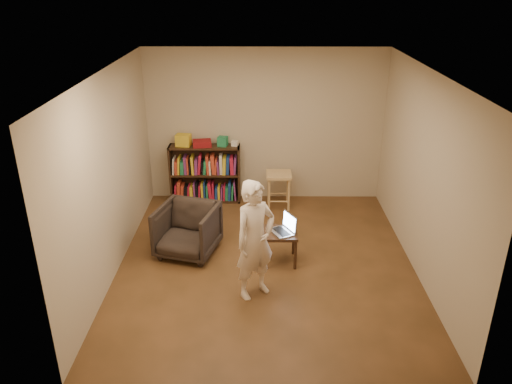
{
  "coord_description": "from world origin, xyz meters",
  "views": [
    {
      "loc": [
        -0.1,
        -5.91,
        3.66
      ],
      "look_at": [
        -0.14,
        0.35,
        0.91
      ],
      "focal_mm": 35.0,
      "sensor_mm": 36.0,
      "label": 1
    }
  ],
  "objects_px": {
    "stool": "(279,180)",
    "laptop": "(285,228)",
    "side_table": "(280,237)",
    "person": "(255,240)",
    "bookshelf": "(205,177)",
    "armchair": "(187,230)"
  },
  "relations": [
    {
      "from": "bookshelf",
      "to": "laptop",
      "type": "height_order",
      "value": "bookshelf"
    },
    {
      "from": "armchair",
      "to": "side_table",
      "type": "height_order",
      "value": "armchair"
    },
    {
      "from": "laptop",
      "to": "person",
      "type": "distance_m",
      "value": 0.88
    },
    {
      "from": "bookshelf",
      "to": "laptop",
      "type": "relative_size",
      "value": 2.87
    },
    {
      "from": "bookshelf",
      "to": "stool",
      "type": "xyz_separation_m",
      "value": [
        1.26,
        -0.27,
        0.05
      ]
    },
    {
      "from": "bookshelf",
      "to": "person",
      "type": "height_order",
      "value": "person"
    },
    {
      "from": "stool",
      "to": "laptop",
      "type": "bearing_deg",
      "value": -89.48
    },
    {
      "from": "bookshelf",
      "to": "person",
      "type": "relative_size",
      "value": 0.8
    },
    {
      "from": "side_table",
      "to": "laptop",
      "type": "xyz_separation_m",
      "value": [
        0.05,
        -0.0,
        0.14
      ]
    },
    {
      "from": "bookshelf",
      "to": "stool",
      "type": "height_order",
      "value": "bookshelf"
    },
    {
      "from": "person",
      "to": "stool",
      "type": "bearing_deg",
      "value": 44.41
    },
    {
      "from": "bookshelf",
      "to": "person",
      "type": "bearing_deg",
      "value": -72.47
    },
    {
      "from": "stool",
      "to": "armchair",
      "type": "bearing_deg",
      "value": -130.49
    },
    {
      "from": "stool",
      "to": "laptop",
      "type": "xyz_separation_m",
      "value": [
        0.02,
        -1.78,
        0.03
      ]
    },
    {
      "from": "bookshelf",
      "to": "person",
      "type": "distance_m",
      "value": 2.96
    },
    {
      "from": "side_table",
      "to": "laptop",
      "type": "relative_size",
      "value": 1.11
    },
    {
      "from": "armchair",
      "to": "laptop",
      "type": "distance_m",
      "value": 1.38
    },
    {
      "from": "stool",
      "to": "armchair",
      "type": "xyz_separation_m",
      "value": [
        -1.33,
        -1.56,
        -0.12
      ]
    },
    {
      "from": "side_table",
      "to": "laptop",
      "type": "bearing_deg",
      "value": -3.56
    },
    {
      "from": "side_table",
      "to": "person",
      "type": "distance_m",
      "value": 0.91
    },
    {
      "from": "stool",
      "to": "side_table",
      "type": "relative_size",
      "value": 1.31
    },
    {
      "from": "armchair",
      "to": "laptop",
      "type": "xyz_separation_m",
      "value": [
        1.35,
        -0.22,
        0.16
      ]
    }
  ]
}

